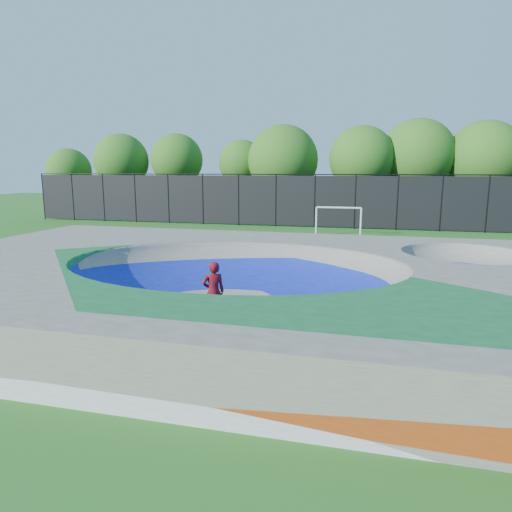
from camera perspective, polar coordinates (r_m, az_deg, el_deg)
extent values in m
plane|color=#1E5818|center=(14.99, -2.70, -6.23)|extent=(120.00, 120.00, 0.00)
cube|color=gray|center=(14.79, -2.72, -3.45)|extent=(22.00, 14.00, 1.50)
imported|color=#AA0D1B|center=(13.24, -5.33, -4.51)|extent=(0.79, 0.71, 1.80)
cube|color=black|center=(13.50, -5.26, -8.10)|extent=(0.79, 0.55, 0.05)
cylinder|color=silver|center=(30.57, 7.54, 4.27)|extent=(0.12, 0.12, 1.92)
cylinder|color=silver|center=(30.37, 12.97, 4.05)|extent=(0.12, 0.12, 1.92)
cylinder|color=silver|center=(30.34, 10.31, 5.97)|extent=(2.88, 0.12, 0.12)
cylinder|color=black|center=(44.78, -25.04, 6.74)|extent=(0.09, 0.09, 4.00)
cylinder|color=black|center=(42.95, -21.91, 6.84)|extent=(0.09, 0.09, 4.00)
cylinder|color=black|center=(41.26, -18.51, 6.93)|extent=(0.09, 0.09, 4.00)
cylinder|color=black|center=(39.73, -14.84, 7.00)|extent=(0.09, 0.09, 4.00)
cylinder|color=black|center=(38.37, -10.88, 7.04)|extent=(0.09, 0.09, 4.00)
cylinder|color=black|center=(37.20, -6.66, 7.05)|extent=(0.09, 0.09, 4.00)
cylinder|color=black|center=(36.25, -2.18, 7.02)|extent=(0.09, 0.09, 4.00)
cylinder|color=black|center=(35.52, 2.50, 6.94)|extent=(0.09, 0.09, 4.00)
cylinder|color=black|center=(35.04, 7.34, 6.80)|extent=(0.09, 0.09, 4.00)
cylinder|color=black|center=(34.81, 12.28, 6.62)|extent=(0.09, 0.09, 4.00)
cylinder|color=black|center=(34.84, 17.24, 6.39)|extent=(0.09, 0.09, 4.00)
cylinder|color=black|center=(35.12, 22.16, 6.11)|extent=(0.09, 0.09, 4.00)
cylinder|color=black|center=(35.65, 26.96, 5.80)|extent=(0.09, 0.09, 4.00)
cube|color=black|center=(35.04, 7.34, 6.80)|extent=(48.00, 0.03, 3.80)
cylinder|color=black|center=(34.96, 7.42, 10.08)|extent=(48.00, 0.08, 0.08)
cylinder|color=#4B3925|center=(48.54, -22.10, 6.40)|extent=(0.44, 0.44, 2.66)
sphere|color=#295D18|center=(48.45, -22.35, 9.85)|extent=(4.25, 4.25, 4.25)
cylinder|color=#4B3925|center=(45.48, -16.24, 6.89)|extent=(0.44, 0.44, 3.25)
sphere|color=#295D18|center=(45.41, -16.48, 11.32)|extent=(5.04, 5.04, 5.04)
cylinder|color=#4B3925|center=(43.41, -9.71, 7.13)|extent=(0.44, 0.44, 3.45)
sphere|color=#295D18|center=(43.34, -9.86, 11.76)|extent=(4.75, 4.75, 4.75)
cylinder|color=#4B3925|center=(42.56, -1.74, 7.14)|extent=(0.44, 0.44, 3.35)
sphere|color=#295D18|center=(42.48, -1.77, 11.52)|extent=(4.21, 4.21, 4.21)
cylinder|color=#4B3925|center=(39.92, 3.34, 6.56)|extent=(0.44, 0.44, 2.90)
sphere|color=#295D18|center=(39.82, 3.40, 11.86)|extent=(5.98, 5.98, 5.98)
cylinder|color=#4B3925|center=(38.93, 12.86, 6.48)|extent=(0.44, 0.44, 3.27)
sphere|color=#295D18|center=(38.84, 13.09, 11.79)|extent=(5.27, 5.27, 5.27)
cylinder|color=#4B3925|center=(40.42, 19.20, 6.27)|extent=(0.44, 0.44, 3.22)
sphere|color=#295D18|center=(40.34, 19.54, 11.72)|extent=(5.98, 5.98, 5.98)
cylinder|color=#4B3925|center=(41.20, 26.19, 5.74)|extent=(0.44, 0.44, 3.09)
sphere|color=#295D18|center=(41.11, 26.63, 10.93)|extent=(5.85, 5.85, 5.85)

